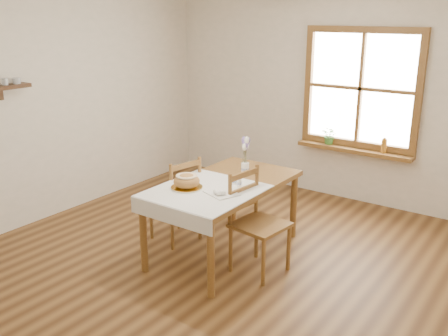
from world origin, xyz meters
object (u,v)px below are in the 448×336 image
at_px(dining_table, 224,191).
at_px(chair_right, 260,223).
at_px(bread_plate, 187,188).
at_px(flower_vase, 245,168).
at_px(chair_left, 175,198).

bearing_deg(dining_table, chair_right, -12.69).
xyz_separation_m(bread_plate, flower_vase, (0.16, 0.76, 0.03)).
relative_size(dining_table, chair_right, 1.66).
distance_m(chair_left, chair_right, 1.10).
relative_size(dining_table, bread_plate, 5.54).
distance_m(dining_table, flower_vase, 0.42).
bearing_deg(dining_table, flower_vase, 92.52).
distance_m(dining_table, chair_right, 0.53).
relative_size(dining_table, chair_left, 1.74).
distance_m(bread_plate, flower_vase, 0.78).
distance_m(dining_table, bread_plate, 0.41).
bearing_deg(chair_right, dining_table, 84.07).
height_order(chair_left, flower_vase, chair_left).
bearing_deg(flower_vase, chair_right, -45.31).
distance_m(chair_right, bread_plate, 0.76).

